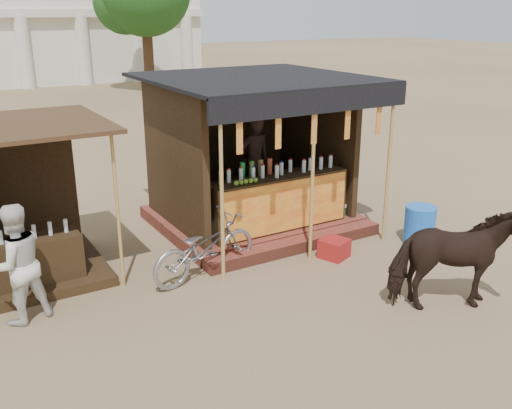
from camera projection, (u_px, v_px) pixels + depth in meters
The scene contains 9 objects.
ground at pixel (317, 315), 7.62m from camera, with size 120.00×120.00×0.00m, color #846B4C.
main_stall at pixel (254, 172), 10.51m from camera, with size 3.60×3.61×2.78m.
secondary_stall at pixel (16, 225), 8.45m from camera, with size 2.40×2.40×2.38m.
cow at pixel (456, 260), 7.56m from camera, with size 0.78×1.71×1.45m, color black.
motorbike at pixel (205, 248), 8.58m from camera, with size 0.64×1.84×0.97m, color gray.
bystander at pixel (16, 264), 7.26m from camera, with size 0.78×0.61×1.61m, color silver.
blue_barrel at pixel (420, 225), 9.90m from camera, with size 0.53×0.53×0.67m, color blue.
red_crate at pixel (334, 248), 9.37m from camera, with size 0.41×0.41×0.31m, color maroon.
cooler at pixel (325, 215), 10.67m from camera, with size 0.68×0.50×0.46m.
Camera 1 is at (-4.14, -5.37, 3.88)m, focal length 40.00 mm.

